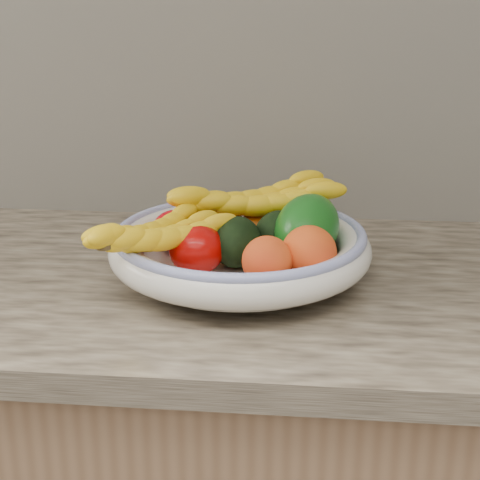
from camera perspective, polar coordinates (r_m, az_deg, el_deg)
name	(u,v)px	position (r m, az deg, el deg)	size (l,w,h in m)	color
fruit_bowl	(240,247)	(1.10, 0.00, -0.57)	(0.39, 0.39, 0.08)	silver
clementine_back_left	(213,225)	(1.18, -2.11, 1.17)	(0.05, 0.05, 0.04)	#E96004
clementine_back_right	(256,226)	(1.18, 1.27, 1.11)	(0.05, 0.05, 0.05)	#DB5904
clementine_back_mid	(236,230)	(1.15, -0.35, 0.75)	(0.05, 0.05, 0.05)	orange
clementine_extra	(230,225)	(1.18, -0.76, 1.15)	(0.05, 0.05, 0.05)	#F26005
tomato_left	(175,231)	(1.13, -5.06, 0.70)	(0.07, 0.07, 0.07)	#B4000A
tomato_near_left	(197,249)	(1.05, -3.38, -0.71)	(0.08, 0.08, 0.07)	#B10604
avocado_center	(237,242)	(1.07, -0.27, -0.14)	(0.07, 0.10, 0.07)	black
avocado_right	(277,232)	(1.11, 2.91, 0.60)	(0.06, 0.09, 0.06)	black
green_mango	(307,229)	(1.10, 5.21, 0.89)	(0.09, 0.14, 0.10)	#0E4F10
peach_front	(267,261)	(0.99, 2.11, -1.63)	(0.07, 0.07, 0.07)	orange
peach_right	(309,253)	(1.02, 5.37, -1.03)	(0.08, 0.08, 0.08)	orange
banana_bunch_back	(254,205)	(1.17, 1.11, 2.70)	(0.30, 0.11, 0.08)	yellow
banana_bunch_front	(156,239)	(1.03, -6.50, 0.05)	(0.26, 0.10, 0.07)	yellow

